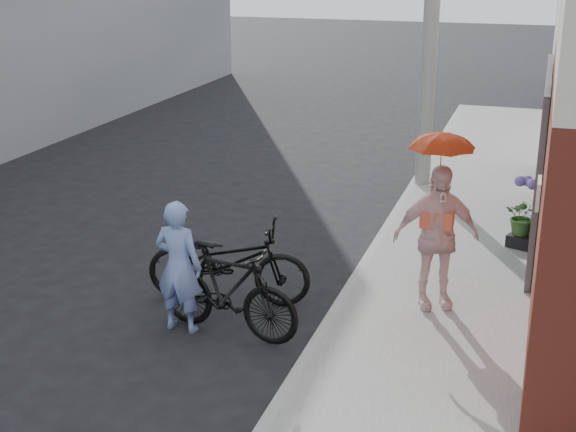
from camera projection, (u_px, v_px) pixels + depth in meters
The scene contains 10 objects.
ground at pixel (256, 316), 9.87m from camera, with size 80.00×80.00×0.00m, color black.
sidewalk at pixel (449, 272), 11.04m from camera, with size 2.20×24.00×0.12m, color gray.
curb at pixel (366, 262), 11.38m from camera, with size 0.12×24.00×0.12m, color #9E9E99.
officer at pixel (179, 266), 9.28m from camera, with size 0.58×0.38×1.60m, color #7590D1.
bike_left at pixel (228, 261), 10.08m from camera, with size 0.73×2.09×1.10m, color black.
bike_right at pixel (227, 290), 9.24m from camera, with size 0.52×1.84×1.11m, color black.
kimono_woman at pixel (436, 237), 9.59m from camera, with size 1.05×0.44×1.79m, color beige.
parasol at pixel (442, 137), 9.20m from camera, with size 0.75×0.75×0.66m, color #BC3A16.
planter at pixel (521, 240), 11.76m from camera, with size 0.35×0.35×0.18m, color black.
potted_plant at pixel (524, 216), 11.64m from camera, with size 0.51×0.44×0.57m, color #396026.
Camera 1 is at (3.13, -8.39, 4.34)m, focal length 50.00 mm.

